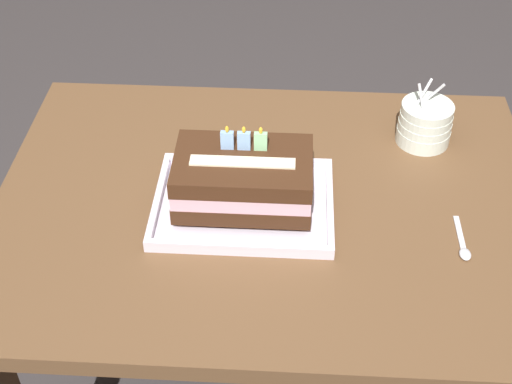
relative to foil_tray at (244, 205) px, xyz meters
The scene contains 5 objects.
dining_table 0.13m from the foil_tray, 26.94° to the left, with size 1.05×0.77×0.74m.
foil_tray is the anchor object (origin of this frame).
birthday_cake 0.06m from the foil_tray, 90.00° to the left, with size 0.25×0.16×0.14m.
bowl_stack 0.43m from the foil_tray, 32.76° to the left, with size 0.11×0.11×0.13m.
serving_spoon_near_tray 0.41m from the foil_tray, 12.46° to the right, with size 0.02×0.12×0.01m.
Camera 1 is at (0.04, -1.02, 1.66)m, focal length 50.60 mm.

